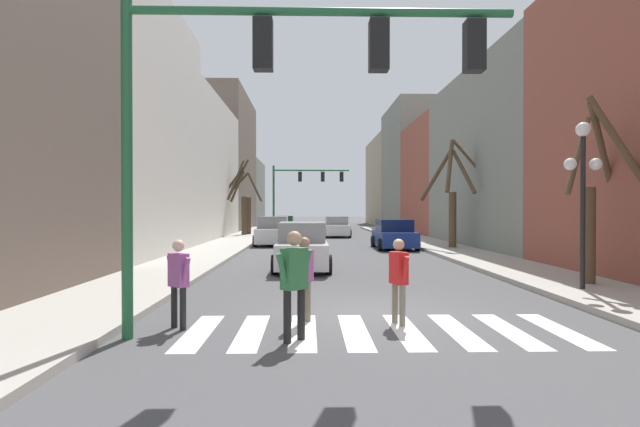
{
  "coord_description": "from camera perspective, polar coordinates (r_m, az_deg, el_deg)",
  "views": [
    {
      "loc": [
        -1.26,
        -10.07,
        2.14
      ],
      "look_at": [
        -0.33,
        29.52,
        1.75
      ],
      "focal_mm": 28.0,
      "sensor_mm": 36.0,
      "label": 1
    }
  ],
  "objects": [
    {
      "name": "pedestrian_on_left_sidewalk",
      "position": [
        8.08,
        -2.96,
        -7.17
      ],
      "size": [
        0.61,
        0.6,
        1.78
      ],
      "rotation": [
        0.0,
        0.0,
        0.78
      ],
      "color": "black",
      "rests_on": "ground_plane"
    },
    {
      "name": "street_tree_right_far",
      "position": [
        38.29,
        -9.12,
        1.32
      ],
      "size": [
        2.04,
        1.93,
        5.68
      ],
      "color": "#473828",
      "rests_on": "sidewalk_left"
    },
    {
      "name": "car_at_intersection",
      "position": [
        37.87,
        1.9,
        -1.57
      ],
      "size": [
        2.02,
        4.3,
        1.55
      ],
      "rotation": [
        0.0,
        0.0,
        1.57
      ],
      "color": "white",
      "rests_on": "ground_plane"
    },
    {
      "name": "street_tree_left_far",
      "position": [
        15.16,
        28.88,
        1.38
      ],
      "size": [
        2.34,
        1.77,
        5.01
      ],
      "color": "brown",
      "rests_on": "sidewalk_right"
    },
    {
      "name": "car_parked_right_far",
      "position": [
        42.23,
        -4.18,
        -1.36
      ],
      "size": [
        2.0,
        4.7,
        1.53
      ],
      "rotation": [
        0.0,
        0.0,
        1.57
      ],
      "color": "#236B38",
      "rests_on": "ground_plane"
    },
    {
      "name": "street_tree_left_mid",
      "position": [
        39.3,
        -8.44,
        1.01
      ],
      "size": [
        3.13,
        1.7,
        5.85
      ],
      "color": "#473828",
      "rests_on": "sidewalk_left"
    },
    {
      "name": "sidewalk_left",
      "position": [
        11.26,
        -25.87,
        -10.05
      ],
      "size": [
        2.77,
        90.0,
        0.15
      ],
      "color": "#ADA89E",
      "rests_on": "ground_plane"
    },
    {
      "name": "traffic_signal_far",
      "position": [
        42.67,
        -2.02,
        3.49
      ],
      "size": [
        6.55,
        0.28,
        5.82
      ],
      "color": "#236038",
      "rests_on": "ground_plane"
    },
    {
      "name": "ground_plane",
      "position": [
        10.37,
        5.78,
        -11.34
      ],
      "size": [
        240.0,
        240.0,
        0.0
      ],
      "primitive_type": "plane",
      "color": "#4C4C4F"
    },
    {
      "name": "pedestrian_crossing_street",
      "position": [
        9.37,
        8.97,
        -6.83
      ],
      "size": [
        0.32,
        0.66,
        1.58
      ],
      "rotation": [
        0.0,
        0.0,
        5.06
      ],
      "color": "#7A705B",
      "rests_on": "ground_plane"
    },
    {
      "name": "car_driving_toward_lane",
      "position": [
        26.83,
        8.47,
        -2.44
      ],
      "size": [
        2.1,
        4.29,
        1.56
      ],
      "rotation": [
        0.0,
        0.0,
        1.57
      ],
      "color": "navy",
      "rests_on": "ground_plane"
    },
    {
      "name": "car_parked_left_near",
      "position": [
        17.6,
        -2.05,
        -3.88
      ],
      "size": [
        1.97,
        4.43,
        1.66
      ],
      "rotation": [
        0.0,
        0.0,
        -1.57
      ],
      "color": "white",
      "rests_on": "ground_plane"
    },
    {
      "name": "building_row_right",
      "position": [
        42.13,
        14.57,
        4.93
      ],
      "size": [
        6.0,
        69.81,
        12.77
      ],
      "color": "#934C3D",
      "rests_on": "ground_plane"
    },
    {
      "name": "traffic_signal_near",
      "position": [
        8.52,
        -5.12,
        15.14
      ],
      "size": [
        6.45,
        0.28,
        5.78
      ],
      "color": "#236038",
      "rests_on": "ground_plane"
    },
    {
      "name": "building_row_left",
      "position": [
        36.05,
        -15.87,
        6.38
      ],
      "size": [
        6.0,
        64.85,
        13.52
      ],
      "color": "#66564C",
      "rests_on": "ground_plane"
    },
    {
      "name": "street_tree_right_near",
      "position": [
        26.39,
        14.94,
        2.13
      ],
      "size": [
        3.65,
        3.22,
        5.57
      ],
      "color": "brown",
      "rests_on": "sidewalk_right"
    },
    {
      "name": "pedestrian_waiting_at_curb",
      "position": [
        9.37,
        -1.81,
        -6.72
      ],
      "size": [
        0.39,
        0.65,
        1.61
      ],
      "rotation": [
        0.0,
        0.0,
        4.23
      ],
      "color": "#7A705B",
      "rests_on": "ground_plane"
    },
    {
      "name": "street_lamp_right_corner",
      "position": [
        13.96,
        27.85,
        4.36
      ],
      "size": [
        0.95,
        0.36,
        4.13
      ],
      "color": "black",
      "rests_on": "sidewalk_right"
    },
    {
      "name": "pedestrian_near_right_corner",
      "position": [
        9.27,
        -15.87,
        -6.9
      ],
      "size": [
        0.56,
        0.52,
        1.59
      ],
      "rotation": [
        0.0,
        0.0,
        2.41
      ],
      "color": "black",
      "rests_on": "ground_plane"
    },
    {
      "name": "car_driving_away_lane",
      "position": [
        29.3,
        -5.39,
        -2.09
      ],
      "size": [
        2.06,
        4.18,
        1.68
      ],
      "rotation": [
        0.0,
        0.0,
        1.57
      ],
      "color": "silver",
      "rests_on": "ground_plane"
    },
    {
      "name": "crosswalk_stripes",
      "position": [
        8.99,
        6.94,
        -13.19
      ],
      "size": [
        6.75,
        2.6,
        0.01
      ],
      "color": "white",
      "rests_on": "ground_plane"
    }
  ]
}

